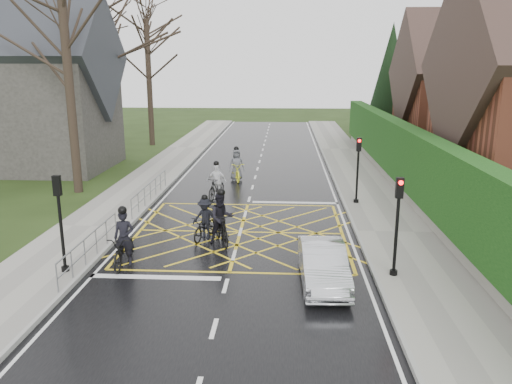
# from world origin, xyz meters

# --- Properties ---
(ground) EXTENTS (120.00, 120.00, 0.00)m
(ground) POSITION_xyz_m (0.00, 0.00, 0.00)
(ground) COLOR black
(ground) RESTS_ON ground
(road) EXTENTS (9.00, 80.00, 0.01)m
(road) POSITION_xyz_m (0.00, 0.00, 0.01)
(road) COLOR black
(road) RESTS_ON ground
(sidewalk_right) EXTENTS (3.00, 80.00, 0.15)m
(sidewalk_right) POSITION_xyz_m (6.00, 0.00, 0.07)
(sidewalk_right) COLOR gray
(sidewalk_right) RESTS_ON ground
(sidewalk_left) EXTENTS (3.00, 80.00, 0.15)m
(sidewalk_left) POSITION_xyz_m (-6.00, 0.00, 0.07)
(sidewalk_left) COLOR gray
(sidewalk_left) RESTS_ON ground
(stone_wall) EXTENTS (0.50, 38.00, 0.70)m
(stone_wall) POSITION_xyz_m (7.75, 6.00, 0.35)
(stone_wall) COLOR slate
(stone_wall) RESTS_ON ground
(hedge) EXTENTS (0.90, 38.00, 2.80)m
(hedge) POSITION_xyz_m (7.75, 6.00, 2.10)
(hedge) COLOR black
(hedge) RESTS_ON stone_wall
(house_far) EXTENTS (9.80, 8.80, 10.30)m
(house_far) POSITION_xyz_m (14.75, 18.00, 4.36)
(house_far) COLOR brown
(house_far) RESTS_ON ground
(conifer) EXTENTS (4.60, 4.60, 10.00)m
(conifer) POSITION_xyz_m (10.75, 26.00, 4.99)
(conifer) COLOR black
(conifer) RESTS_ON ground
(church) EXTENTS (8.80, 7.80, 11.00)m
(church) POSITION_xyz_m (-13.54, 12.00, 4.93)
(church) COLOR #2D2B28
(church) RESTS_ON ground
(tree_near) EXTENTS (9.24, 9.24, 11.44)m
(tree_near) POSITION_xyz_m (-9.00, 6.00, 7.91)
(tree_near) COLOR black
(tree_near) RESTS_ON ground
(tree_mid) EXTENTS (10.08, 10.08, 12.48)m
(tree_mid) POSITION_xyz_m (-10.00, 14.00, 8.63)
(tree_mid) COLOR black
(tree_mid) RESTS_ON ground
(tree_far) EXTENTS (8.40, 8.40, 10.40)m
(tree_far) POSITION_xyz_m (-9.30, 22.00, 7.19)
(tree_far) COLOR black
(tree_far) RESTS_ON ground
(railing_south) EXTENTS (0.05, 5.04, 1.03)m
(railing_south) POSITION_xyz_m (-4.65, -3.50, 0.78)
(railing_south) COLOR slate
(railing_south) RESTS_ON ground
(railing_north) EXTENTS (0.05, 6.04, 1.03)m
(railing_north) POSITION_xyz_m (-4.65, 4.00, 0.79)
(railing_north) COLOR slate
(railing_north) RESTS_ON ground
(traffic_light_ne) EXTENTS (0.24, 0.31, 3.21)m
(traffic_light_ne) POSITION_xyz_m (5.10, 4.20, 1.66)
(traffic_light_ne) COLOR black
(traffic_light_ne) RESTS_ON ground
(traffic_light_se) EXTENTS (0.24, 0.31, 3.21)m
(traffic_light_se) POSITION_xyz_m (5.10, -4.20, 1.66)
(traffic_light_se) COLOR black
(traffic_light_se) RESTS_ON ground
(traffic_light_sw) EXTENTS (0.24, 0.31, 3.21)m
(traffic_light_sw) POSITION_xyz_m (-5.10, -4.50, 1.66)
(traffic_light_sw) COLOR black
(traffic_light_sw) RESTS_ON ground
(cyclist_rear) EXTENTS (0.77, 2.08, 2.00)m
(cyclist_rear) POSITION_xyz_m (-3.51, -3.55, 0.65)
(cyclist_rear) COLOR black
(cyclist_rear) RESTS_ON ground
(cyclist_back) EXTENTS (1.25, 2.14, 2.07)m
(cyclist_back) POSITION_xyz_m (-0.58, -1.26, 0.78)
(cyclist_back) COLOR black
(cyclist_back) RESTS_ON ground
(cyclist_mid) EXTENTS (1.14, 1.86, 1.71)m
(cyclist_mid) POSITION_xyz_m (-1.27, -0.77, 0.62)
(cyclist_mid) COLOR black
(cyclist_mid) RESTS_ON ground
(cyclist_front) EXTENTS (1.10, 1.97, 1.90)m
(cyclist_front) POSITION_xyz_m (-1.62, 5.05, 0.70)
(cyclist_front) COLOR black
(cyclist_front) RESTS_ON ground
(cyclist_lead) EXTENTS (1.19, 2.15, 1.98)m
(cyclist_lead) POSITION_xyz_m (-1.02, 9.09, 0.69)
(cyclist_lead) COLOR yellow
(cyclist_lead) RESTS_ON ground
(car) EXTENTS (1.45, 3.79, 1.23)m
(car) POSITION_xyz_m (2.90, -4.63, 0.62)
(car) COLOR silver
(car) RESTS_ON ground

